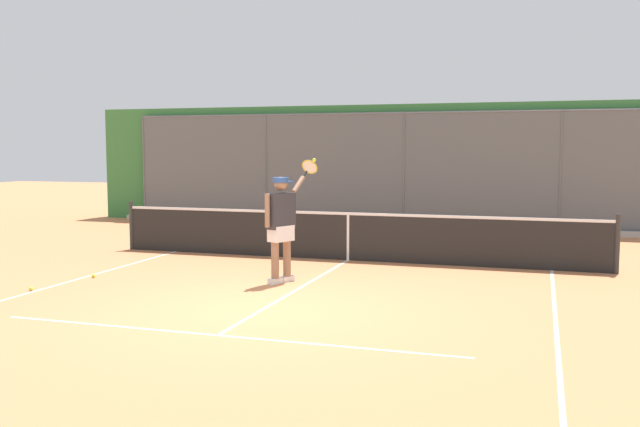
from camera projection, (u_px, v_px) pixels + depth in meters
name	position (u px, v px, depth m)	size (l,w,h in m)	color
ground_plane	(262.00, 310.00, 9.67)	(60.00, 60.00, 0.00)	#C67A4C
court_line_markings	(210.00, 340.00, 8.14)	(7.79, 10.75, 0.01)	white
fence_backdrop	(408.00, 166.00, 19.88)	(19.42, 1.37, 3.46)	#565B60
tennis_net	(348.00, 236.00, 13.89)	(10.01, 0.09, 1.07)	#2D2D2D
tennis_player	(281.00, 220.00, 11.54)	(0.57, 1.41, 2.06)	silver
tennis_ball_mid_court	(31.00, 289.00, 10.95)	(0.07, 0.07, 0.07)	#D6E042
tennis_ball_near_net	(94.00, 276.00, 12.05)	(0.07, 0.07, 0.07)	#CCDB33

